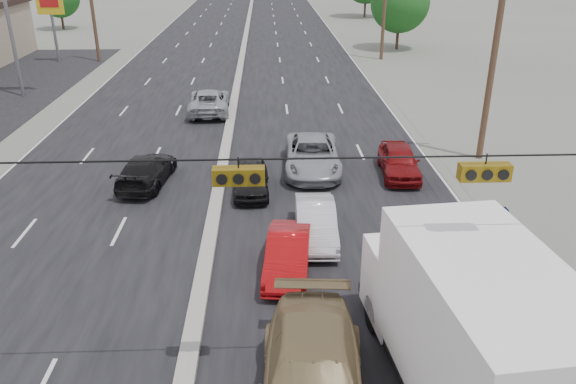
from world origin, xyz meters
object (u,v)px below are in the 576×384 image
at_px(utility_pole_left_c, 91,1).
at_px(queue_car_e, 399,161).
at_px(oncoming_far, 209,101).
at_px(oncoming_near, 146,170).
at_px(queue_car_d, 507,256).
at_px(red_sedan, 288,255).
at_px(pole_sign_far, 51,9).
at_px(tan_sedan, 313,381).
at_px(queue_car_c, 312,155).
at_px(utility_pole_right_b, 494,52).
at_px(tree_right_mid, 400,3).
at_px(queue_car_b, 316,223).
at_px(box_truck, 468,327).
at_px(queue_car_a, 251,179).

relative_size(utility_pole_left_c, queue_car_e, 2.48).
xyz_separation_m(queue_car_e, oncoming_far, (-9.43, 10.54, 0.04)).
bearing_deg(utility_pole_left_c, oncoming_near, -71.30).
relative_size(queue_car_d, oncoming_far, 0.87).
bearing_deg(utility_pole_left_c, red_sedan, -66.53).
bearing_deg(pole_sign_far, queue_car_e, -48.41).
height_order(tan_sedan, queue_car_c, tan_sedan).
bearing_deg(utility_pole_right_b, oncoming_far, 148.66).
relative_size(tree_right_mid, tan_sedan, 1.23).
xyz_separation_m(pole_sign_far, queue_car_b, (19.77, -32.86, -3.76)).
height_order(box_truck, queue_car_a, box_truck).
bearing_deg(box_truck, tree_right_mid, 73.69).
height_order(box_truck, tan_sedan, box_truck).
relative_size(tree_right_mid, box_truck, 0.88).
height_order(utility_pole_right_b, oncoming_near, utility_pole_right_b).
bearing_deg(tan_sedan, queue_car_c, 89.75).
xyz_separation_m(utility_pole_right_b, queue_car_c, (-8.33, -1.33, -4.36)).
bearing_deg(oncoming_near, tree_right_mid, -112.24).
bearing_deg(oncoming_near, queue_car_d, 155.48).
bearing_deg(oncoming_far, queue_car_e, 129.35).
bearing_deg(red_sedan, queue_car_c, 86.73).
xyz_separation_m(oncoming_near, oncoming_far, (1.77, 11.05, 0.09)).
xyz_separation_m(utility_pole_left_c, utility_pole_right_b, (25.00, -25.00, 0.00)).
relative_size(box_truck, queue_car_a, 2.24).
height_order(utility_pole_left_c, queue_car_e, utility_pole_left_c).
bearing_deg(queue_car_e, queue_car_a, -162.35).
distance_m(queue_car_d, oncoming_far, 21.82).
bearing_deg(tree_right_mid, queue_car_e, -102.26).
xyz_separation_m(box_truck, red_sedan, (-3.70, 5.65, -1.43)).
bearing_deg(utility_pole_left_c, oncoming_far, -56.13).
bearing_deg(utility_pole_left_c, queue_car_b, -63.67).
bearing_deg(tan_sedan, pole_sign_far, 119.31).
bearing_deg(utility_pole_right_b, pole_sign_far, 138.74).
bearing_deg(queue_car_a, queue_car_d, -40.28).
bearing_deg(queue_car_a, tan_sedan, -83.55).
height_order(utility_pole_left_c, pole_sign_far, utility_pole_left_c).
distance_m(tan_sedan, queue_car_c, 14.55).
height_order(tan_sedan, oncoming_near, tan_sedan).
bearing_deg(utility_pole_right_b, queue_car_b, -138.02).
height_order(red_sedan, oncoming_far, oncoming_far).
height_order(utility_pole_right_b, red_sedan, utility_pole_right_b).
height_order(box_truck, queue_car_c, box_truck).
xyz_separation_m(tree_right_mid, queue_car_d, (-5.40, -40.38, -3.68)).
height_order(utility_pole_right_b, queue_car_d, utility_pole_right_b).
distance_m(pole_sign_far, box_truck, 46.46).
xyz_separation_m(utility_pole_left_c, oncoming_near, (9.33, -27.59, -4.47)).
relative_size(tree_right_mid, red_sedan, 1.86).
xyz_separation_m(queue_car_d, oncoming_far, (-11.00, 18.85, 0.06)).
xyz_separation_m(queue_car_c, oncoming_far, (-5.57, 9.79, -0.02)).
bearing_deg(queue_car_e, oncoming_far, 135.79).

